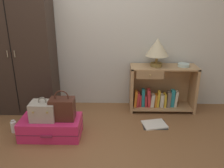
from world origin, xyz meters
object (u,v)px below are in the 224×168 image
suitcase_large (51,127)px  table_lamp (157,48)px  bookshelf (160,89)px  open_book_on_floor (154,124)px  bowl (183,65)px  handbag (62,109)px  train_case (43,111)px  wardrobe (18,50)px  bottle (14,127)px

suitcase_large → table_lamp: bearing=29.4°
suitcase_large → bookshelf: bearing=28.2°
table_lamp → open_book_on_floor: table_lamp is taller
bowl → handbag: size_ratio=0.45×
bookshelf → handbag: bookshelf is taller
bowl → train_case: bearing=-156.8°
train_case → table_lamp: bearing=28.7°
suitcase_large → handbag: handbag is taller
suitcase_large → handbag: (0.16, 0.00, 0.26)m
suitcase_large → handbag: 0.31m
bowl → bookshelf: bearing=177.8°
wardrobe → bottle: (0.10, -0.68, -0.87)m
bottle → bookshelf: bearing=19.8°
table_lamp → suitcase_large: size_ratio=0.55×
wardrobe → table_lamp: size_ratio=4.57×
handbag → open_book_on_floor: handbag is taller
bowl → bottle: (-2.34, -0.72, -0.65)m
handbag → bottle: size_ratio=2.21×
table_lamp → open_book_on_floor: bearing=-96.1°
handbag → bottle: bearing=173.8°
wardrobe → train_case: (0.54, -0.78, -0.59)m
train_case → handbag: bearing=4.8°
wardrobe → train_case: 1.11m
table_lamp → handbag: bearing=-147.6°
bowl → bottle: 2.53m
bowl → table_lamp: bearing=179.5°
train_case → bottle: bearing=168.3°
bookshelf → suitcase_large: 1.72m
open_book_on_floor → bowl: bearing=47.6°
bookshelf → suitcase_large: size_ratio=1.30×
wardrobe → handbag: bearing=-44.2°
table_lamp → handbag: (-1.25, -0.80, -0.60)m
train_case → open_book_on_floor: bearing=12.3°
bowl → open_book_on_floor: bearing=-132.4°
train_case → open_book_on_floor: (1.43, 0.31, -0.36)m
handbag → suitcase_large: bearing=-179.1°
wardrobe → handbag: 1.22m
suitcase_large → bottle: bearing=171.6°
table_lamp → bottle: 2.26m
table_lamp → wardrobe: bearing=-178.9°
table_lamp → train_case: table_lamp is taller
wardrobe → table_lamp: 2.03m
train_case → handbag: handbag is taller
suitcase_large → open_book_on_floor: suitcase_large is taller
train_case → handbag: 0.24m
bowl → suitcase_large: bowl is taller
train_case → bottle: size_ratio=1.77×
bowl → train_case: 2.09m
bottle → wardrobe: bearing=98.0°
open_book_on_floor → train_case: bearing=-167.7°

